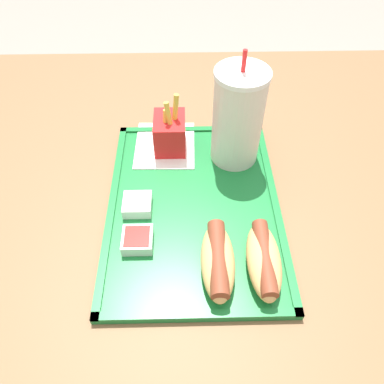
{
  "coord_description": "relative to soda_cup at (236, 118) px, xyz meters",
  "views": [
    {
      "loc": [
        0.36,
        0.0,
        1.2
      ],
      "look_at": [
        -0.03,
        0.01,
        0.75
      ],
      "focal_mm": 35.0,
      "sensor_mm": 36.0,
      "label": 1
    }
  ],
  "objects": [
    {
      "name": "ground_plane",
      "position": [
        0.15,
        -0.09,
        -0.8
      ],
      "size": [
        8.0,
        8.0,
        0.0
      ],
      "primitive_type": "plane",
      "color": "gray"
    },
    {
      "name": "dining_table",
      "position": [
        0.15,
        -0.09,
        -0.45
      ],
      "size": [
        1.11,
        1.17,
        0.71
      ],
      "color": "brown",
      "rests_on": "ground_plane"
    },
    {
      "name": "food_tray",
      "position": [
        0.12,
        -0.08,
        -0.09
      ],
      "size": [
        0.4,
        0.28,
        0.01
      ],
      "color": "#197233",
      "rests_on": "dining_table"
    },
    {
      "name": "paper_napkin",
      "position": [
        -0.03,
        -0.13,
        -0.09
      ],
      "size": [
        0.13,
        0.12,
        0.0
      ],
      "color": "white",
      "rests_on": "food_tray"
    },
    {
      "name": "soda_cup",
      "position": [
        0.0,
        0.0,
        0.0
      ],
      "size": [
        0.09,
        0.09,
        0.21
      ],
      "color": "silver",
      "rests_on": "food_tray"
    },
    {
      "name": "hot_dog_far",
      "position": [
        0.24,
        0.02,
        -0.07
      ],
      "size": [
        0.13,
        0.05,
        0.04
      ],
      "color": "tan",
      "rests_on": "food_tray"
    },
    {
      "name": "hot_dog_near",
      "position": [
        0.24,
        -0.05,
        -0.07
      ],
      "size": [
        0.13,
        0.05,
        0.04
      ],
      "color": "tan",
      "rests_on": "food_tray"
    },
    {
      "name": "fries_carton",
      "position": [
        -0.03,
        -0.12,
        -0.05
      ],
      "size": [
        0.07,
        0.06,
        0.11
      ],
      "color": "red",
      "rests_on": "food_tray"
    },
    {
      "name": "sauce_cup_mayo",
      "position": [
        0.12,
        -0.17,
        -0.08
      ],
      "size": [
        0.05,
        0.05,
        0.02
      ],
      "color": "silver",
      "rests_on": "food_tray"
    },
    {
      "name": "sauce_cup_ketchup",
      "position": [
        0.19,
        -0.16,
        -0.08
      ],
      "size": [
        0.05,
        0.05,
        0.02
      ],
      "color": "silver",
      "rests_on": "food_tray"
    }
  ]
}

